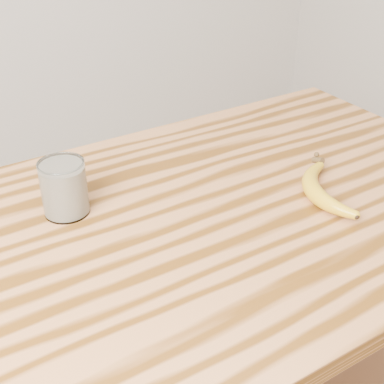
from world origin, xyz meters
TOP-DOWN VIEW (x-y plane):
  - table at (0.00, 0.00)m, footprint 1.20×0.80m
  - smoothie_glass at (-0.29, 0.15)m, footprint 0.09×0.09m
  - banana at (0.16, -0.07)m, footprint 0.21×0.31m

SIDE VIEW (x-z plane):
  - table at x=0.00m, z-range 0.32..1.22m
  - banana at x=0.16m, z-range 0.90..0.94m
  - smoothie_glass at x=-0.29m, z-range 0.90..1.01m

